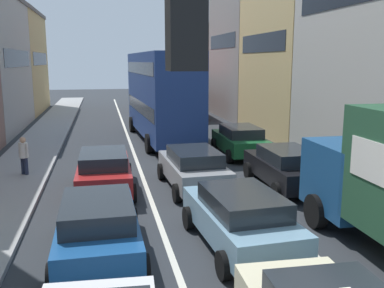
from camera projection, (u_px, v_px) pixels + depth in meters
sidewalk_left at (35, 149)px, 22.44m from camera, size 2.60×64.00×0.14m
lane_stripe_left at (131, 147)px, 23.46m from camera, size 0.16×60.00×0.01m
lane_stripe_right at (192, 144)px, 24.15m from camera, size 0.16×60.00×0.01m
building_row_right at (328, 42)px, 25.17m from camera, size 7.20×43.90×13.53m
sedan_centre_lane_second at (240, 217)px, 10.65m from camera, size 2.28×4.40×1.49m
wagon_left_lane_second at (98, 226)px, 10.07m from camera, size 2.09×4.31×1.49m
hatchback_centre_lane_third at (193, 167)px, 15.65m from camera, size 2.21×4.37×1.49m
sedan_left_lane_third at (104, 170)px, 15.24m from camera, size 2.10×4.32×1.49m
sedan_right_lane_behind_truck at (286, 167)px, 15.76m from camera, size 2.08×4.31×1.49m
wagon_right_lane_far at (240, 140)px, 21.05m from camera, size 2.13×4.34×1.49m
bus_mid_queue_primary at (161, 92)px, 24.60m from camera, size 3.20×10.61×5.06m
bus_far_queue_secondary at (181, 94)px, 37.34m from camera, size 3.02×10.56×2.90m
pedestrian_mid_sidewalk at (24, 155)px, 17.08m from camera, size 0.42×0.40×1.66m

